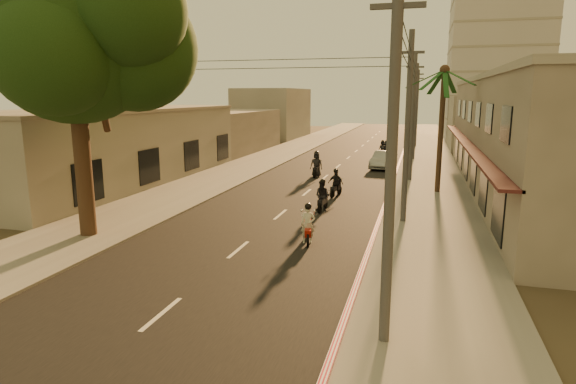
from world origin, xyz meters
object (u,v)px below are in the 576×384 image
(scooter_mid_b, at_px, (336,184))
(scooter_mid_a, at_px, (323,196))
(scooter_far_c, at_px, (382,149))
(parked_car, at_px, (384,160))
(scooter_red, at_px, (308,225))
(scooter_far_b, at_px, (386,150))
(scooter_far_a, at_px, (316,165))
(palm_tree, at_px, (444,77))
(broadleaf_tree, at_px, (83,35))

(scooter_mid_b, bearing_deg, scooter_mid_a, -78.64)
(scooter_far_c, bearing_deg, parked_car, -68.56)
(scooter_red, relative_size, scooter_far_b, 0.98)
(scooter_far_b, height_order, parked_car, scooter_far_b)
(scooter_far_b, bearing_deg, scooter_far_a, -125.26)
(scooter_red, bearing_deg, palm_tree, 52.66)
(broadleaf_tree, bearing_deg, scooter_red, 9.39)
(broadleaf_tree, xyz_separation_m, scooter_far_c, (9.78, 31.52, -7.70))
(palm_tree, xyz_separation_m, scooter_mid_a, (-6.06, -6.59, -6.35))
(scooter_mid_a, bearing_deg, palm_tree, 51.11)
(scooter_red, relative_size, scooter_mid_b, 0.99)
(parked_car, bearing_deg, scooter_far_a, -121.36)
(palm_tree, xyz_separation_m, scooter_far_b, (-4.39, 16.53, -6.34))
(palm_tree, relative_size, parked_car, 1.78)
(scooter_far_b, distance_m, scooter_far_c, 1.22)
(palm_tree, distance_m, scooter_mid_b, 9.17)
(parked_car, bearing_deg, palm_tree, -59.66)
(scooter_mid_b, xyz_separation_m, scooter_far_a, (-2.66, 6.80, 0.10))
(scooter_mid_a, distance_m, scooter_mid_b, 3.91)
(broadleaf_tree, height_order, scooter_far_a, broadleaf_tree)
(scooter_red, xyz_separation_m, scooter_mid_b, (-0.51, 9.67, 0.02))
(scooter_far_a, bearing_deg, palm_tree, -26.09)
(scooter_far_b, xyz_separation_m, parked_car, (0.28, -6.74, -0.08))
(scooter_far_b, bearing_deg, parked_car, -103.76)
(scooter_mid_a, relative_size, parked_car, 0.39)
(scooter_mid_a, relative_size, scooter_mid_b, 1.02)
(scooter_mid_b, relative_size, scooter_far_a, 0.87)
(scooter_red, distance_m, parked_car, 22.19)
(palm_tree, distance_m, scooter_far_b, 18.24)
(broadleaf_tree, height_order, parked_car, broadleaf_tree)
(scooter_far_a, height_order, scooter_far_b, scooter_far_a)
(palm_tree, relative_size, scooter_far_a, 4.06)
(palm_tree, distance_m, scooter_far_a, 11.48)
(scooter_mid_a, xyz_separation_m, parked_car, (1.95, 16.39, -0.06))
(broadleaf_tree, distance_m, parked_car, 27.01)
(scooter_far_b, xyz_separation_m, scooter_far_c, (-0.44, 1.14, -0.04))
(scooter_mid_a, xyz_separation_m, scooter_far_c, (1.23, 24.26, -0.02))
(broadleaf_tree, xyz_separation_m, palm_tree, (14.61, 13.86, -1.33))
(palm_tree, height_order, parked_car, palm_tree)
(scooter_red, distance_m, scooter_mid_a, 5.78)
(scooter_far_b, relative_size, scooter_far_c, 1.04)
(scooter_far_b, distance_m, parked_car, 6.74)
(broadleaf_tree, distance_m, scooter_red, 12.01)
(scooter_far_b, bearing_deg, scooter_red, -108.38)
(scooter_mid_b, bearing_deg, broadleaf_tree, -115.78)
(scooter_mid_b, height_order, scooter_far_b, scooter_far_b)
(scooter_mid_b, xyz_separation_m, parked_car, (1.92, 12.48, -0.06))
(scooter_mid_a, height_order, scooter_far_a, scooter_far_a)
(palm_tree, distance_m, parked_car, 12.41)
(scooter_red, xyz_separation_m, scooter_far_c, (0.69, 30.02, 0.01))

